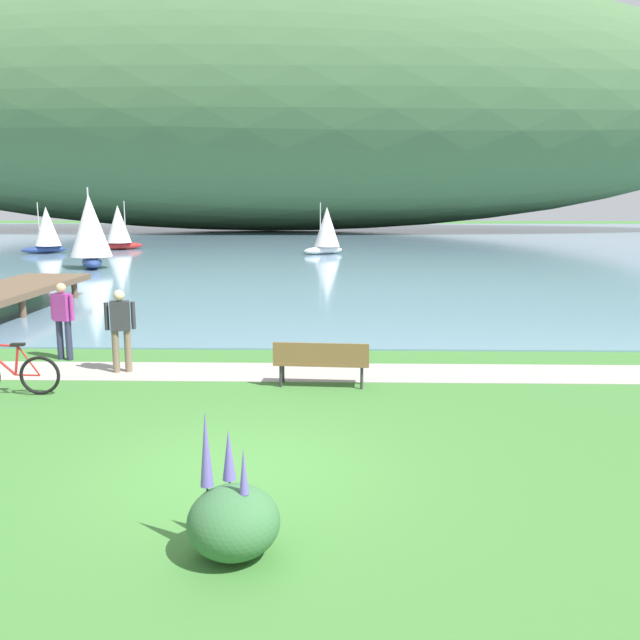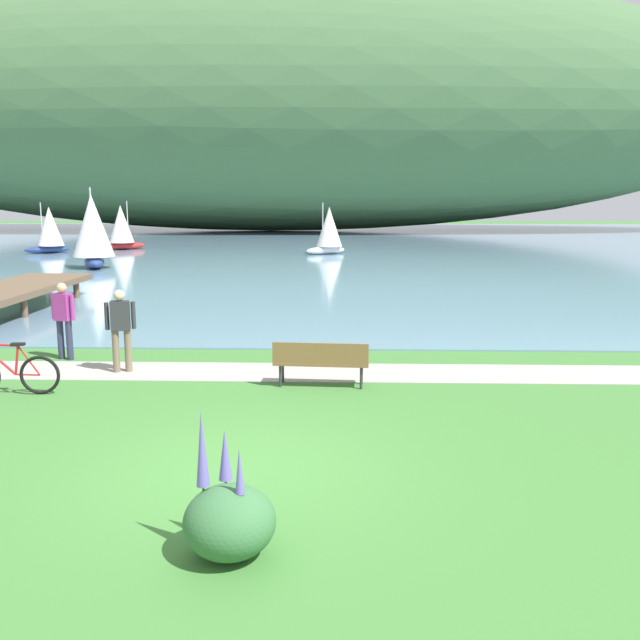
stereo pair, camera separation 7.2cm
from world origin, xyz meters
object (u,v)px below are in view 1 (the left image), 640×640
(bicycle_leaning_near_bench, at_px, (10,374))
(sailboat_far_off, at_px, (90,231))
(park_bench_near_camera, at_px, (321,360))
(person_at_shoreline, at_px, (63,316))
(sailboat_mid_bay, at_px, (326,230))
(sailboat_toward_hillside, at_px, (46,229))
(person_on_the_grass, at_px, (121,326))
(sailboat_nearest_to_shore, at_px, (119,227))

(bicycle_leaning_near_bench, distance_m, sailboat_far_off, 22.97)
(park_bench_near_camera, height_order, person_at_shoreline, person_at_shoreline)
(sailboat_mid_bay, bearing_deg, bicycle_leaning_near_bench, -99.53)
(bicycle_leaning_near_bench, relative_size, sailboat_mid_bay, 0.55)
(sailboat_mid_bay, bearing_deg, sailboat_toward_hillside, 179.64)
(person_on_the_grass, height_order, sailboat_far_off, sailboat_far_off)
(person_at_shoreline, height_order, sailboat_nearest_to_shore, sailboat_nearest_to_shore)
(person_at_shoreline, xyz_separation_m, sailboat_mid_bay, (5.34, 28.45, 0.58))
(bicycle_leaning_near_bench, height_order, sailboat_mid_bay, sailboat_mid_bay)
(sailboat_toward_hillside, xyz_separation_m, sailboat_far_off, (6.27, -9.33, 0.37))
(person_at_shoreline, distance_m, person_on_the_grass, 1.95)
(person_on_the_grass, relative_size, sailboat_nearest_to_shore, 0.52)
(park_bench_near_camera, distance_m, sailboat_toward_hillside, 35.70)
(person_on_the_grass, relative_size, sailboat_toward_hillside, 0.53)
(person_on_the_grass, xyz_separation_m, sailboat_mid_bay, (3.72, 29.52, 0.58))
(bicycle_leaning_near_bench, height_order, sailboat_nearest_to_shore, sailboat_nearest_to_shore)
(sailboat_toward_hillside, bearing_deg, sailboat_mid_bay, -0.36)
(sailboat_mid_bay, distance_m, sailboat_toward_hillside, 17.97)
(sailboat_mid_bay, xyz_separation_m, sailboat_far_off, (-11.70, -9.21, 0.38))
(person_on_the_grass, bearing_deg, sailboat_mid_bay, 82.82)
(person_at_shoreline, distance_m, sailboat_far_off, 20.28)
(person_at_shoreline, bearing_deg, sailboat_nearest_to_shore, 105.77)
(person_on_the_grass, distance_m, sailboat_mid_bay, 29.76)
(bicycle_leaning_near_bench, bearing_deg, park_bench_near_camera, 7.14)
(sailboat_nearest_to_shore, height_order, sailboat_mid_bay, sailboat_nearest_to_shore)
(sailboat_nearest_to_shore, distance_m, sailboat_far_off, 12.72)
(person_at_shoreline, height_order, sailboat_mid_bay, sailboat_mid_bay)
(bicycle_leaning_near_bench, height_order, person_on_the_grass, person_on_the_grass)
(park_bench_near_camera, bearing_deg, sailboat_far_off, 119.61)
(sailboat_toward_hillside, bearing_deg, park_bench_near_camera, -59.04)
(park_bench_near_camera, distance_m, sailboat_nearest_to_shore, 36.80)
(person_at_shoreline, xyz_separation_m, sailboat_toward_hillside, (-12.63, 28.56, 0.59))
(park_bench_near_camera, bearing_deg, person_at_shoreline, 160.37)
(bicycle_leaning_near_bench, distance_m, sailboat_mid_bay, 31.65)
(person_on_the_grass, bearing_deg, sailboat_toward_hillside, 115.68)
(bicycle_leaning_near_bench, xyz_separation_m, sailboat_mid_bay, (5.23, 31.20, 1.16))
(person_at_shoreline, bearing_deg, park_bench_near_camera, -19.63)
(bicycle_leaning_near_bench, xyz_separation_m, person_at_shoreline, (-0.11, 2.75, 0.58))
(park_bench_near_camera, relative_size, sailboat_nearest_to_shore, 0.55)
(person_at_shoreline, relative_size, sailboat_toward_hillside, 0.53)
(bicycle_leaning_near_bench, distance_m, person_at_shoreline, 2.81)
(park_bench_near_camera, height_order, person_on_the_grass, person_on_the_grass)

